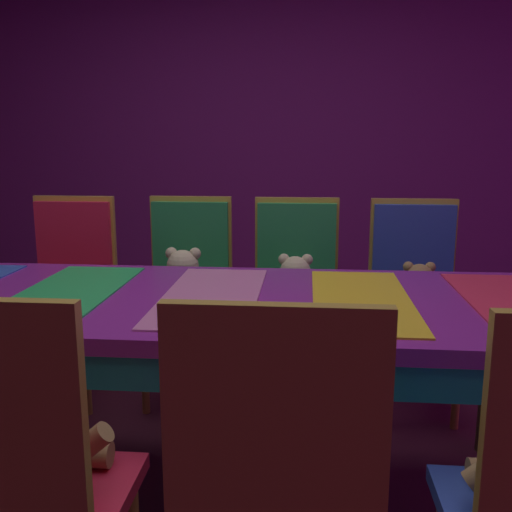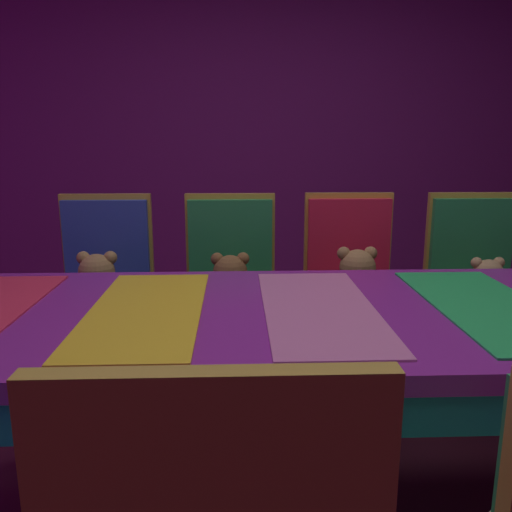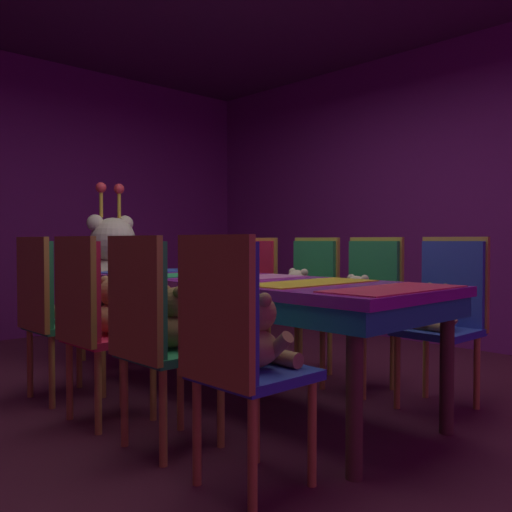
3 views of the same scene
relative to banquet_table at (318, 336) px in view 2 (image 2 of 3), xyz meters
The scene contains 10 objects.
wall_left 2.70m from the banquet_table, behind, with size 0.12×6.40×2.80m, color #721E72.
banquet_table is the anchor object (origin of this frame).
chair_left_0 1.18m from the banquet_table, 135.38° to the right, with size 0.42×0.41×0.98m.
teddy_left_0 1.08m from the banquet_table, 129.97° to the right, with size 0.25×0.32×0.30m.
chair_left_1 0.88m from the banquet_table, 162.29° to the right, with size 0.42×0.41×0.98m.
teddy_left_1 0.74m from the banquet_table, 158.88° to the right, with size 0.24×0.31×0.30m.
chair_left_2 0.90m from the banquet_table, 161.66° to the left, with size 0.42×0.41×0.98m.
teddy_left_2 0.76m from the banquet_table, 158.19° to the left, with size 0.26×0.33×0.31m.
chair_left_3 1.20m from the banquet_table, 134.44° to the left, with size 0.42×0.41×0.98m.
teddy_left_3 1.11m from the banquet_table, 129.15° to the left, with size 0.22×0.28×0.26m.
Camera 2 is at (1.44, -0.24, 1.22)m, focal length 36.37 mm.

